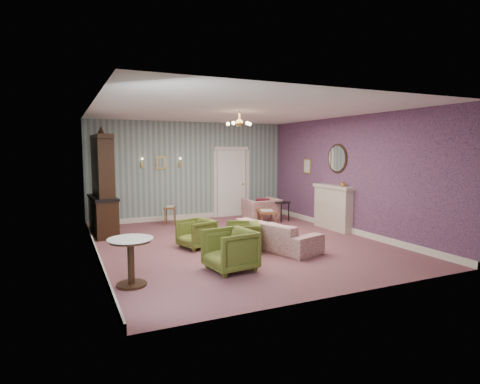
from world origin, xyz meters
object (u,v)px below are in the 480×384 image
olive_chair_a (230,248)px  side_table_black (281,211)px  fireplace (333,207)px  olive_chair_b (243,236)px  dresser (102,182)px  coffee_table (267,218)px  olive_chair_c (196,232)px  pedestal_table (131,262)px  wingback_chair (262,206)px  sofa_chintz (274,230)px

olive_chair_a → side_table_black: bearing=131.8°
fireplace → olive_chair_a: bearing=-150.6°
olive_chair_b → fireplace: (3.11, 1.12, 0.24)m
dresser → coffee_table: (4.18, -0.67, -1.08)m
olive_chair_a → olive_chair_b: olive_chair_a is taller
olive_chair_c → coffee_table: 2.97m
pedestal_table → coffee_table: bearing=39.2°
coffee_table → pedestal_table: (-4.18, -3.41, 0.16)m
olive_chair_c → fireplace: (3.86, 0.40, 0.25)m
olive_chair_c → side_table_black: size_ratio=1.16×
olive_chair_c → wingback_chair: bearing=113.7°
olive_chair_a → olive_chair_b: (0.72, 1.04, -0.05)m
wingback_chair → coffee_table: (-0.27, -0.82, -0.21)m
olive_chair_b → side_table_black: 3.67m
sofa_chintz → dresser: size_ratio=0.78×
olive_chair_a → sofa_chintz: bearing=118.2°
sofa_chintz → side_table_black: size_ratio=3.50×
sofa_chintz → wingback_chair: bearing=-41.3°
olive_chair_c → coffee_table: size_ratio=0.80×
coffee_table → wingback_chair: bearing=71.5°
olive_chair_b → wingback_chair: 3.72m
olive_chair_c → olive_chair_b: bearing=29.6°
fireplace → coffee_table: size_ratio=1.67×
sofa_chintz → wingback_chair: wingback_chair is taller
side_table_black → sofa_chintz: bearing=-123.1°
olive_chair_a → olive_chair_c: bearing=173.3°
wingback_chair → side_table_black: size_ratio=1.69×
olive_chair_b → olive_chair_c: (-0.75, 0.72, -0.00)m
olive_chair_a → olive_chair_b: bearing=137.8°
wingback_chair → fireplace: (1.05, -1.97, 0.15)m
sofa_chintz → fireplace: 2.64m
sofa_chintz → fireplace: (2.38, 1.12, 0.18)m
olive_chair_b → pedestal_table: (-2.40, -1.13, 0.04)m
olive_chair_c → fireplace: 3.89m
olive_chair_c → coffee_table: bearing=105.1°
olive_chair_c → side_table_black: olive_chair_c is taller
olive_chair_a → sofa_chintz: size_ratio=0.39×
sofa_chintz → side_table_black: (1.76, 2.70, -0.11)m
dresser → sofa_chintz: bearing=-46.3°
side_table_black → pedestal_table: pedestal_table is taller
dresser → pedestal_table: dresser is taller
olive_chair_b → sofa_chintz: sofa_chintz is taller
olive_chair_c → side_table_black: 3.80m
wingback_chair → olive_chair_a: bearing=55.1°
olive_chair_a → coffee_table: olive_chair_a is taller
olive_chair_a → wingback_chair: 4.98m
olive_chair_c → sofa_chintz: size_ratio=0.33×
olive_chair_c → dresser: size_ratio=0.26×
sofa_chintz → coffee_table: bearing=-42.9°
wingback_chair → pedestal_table: size_ratio=1.31×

